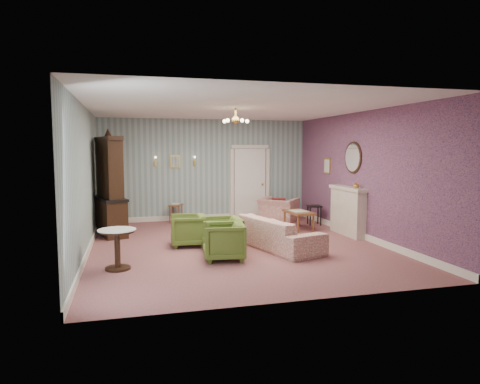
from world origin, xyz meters
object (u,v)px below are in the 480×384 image
object	(u,v)px
olive_chair_b	(222,233)
dresser	(109,183)
fireplace	(348,211)
olive_chair_a	(224,239)
olive_chair_c	(188,229)
sofa_chintz	(277,227)
wingback_chair	(279,206)
coffee_table	(299,220)
pedestal_table	(117,249)
side_table_black	(314,215)

from	to	relation	value
olive_chair_b	dresser	world-z (taller)	dresser
olive_chair_b	fireplace	distance (m)	3.38
olive_chair_a	olive_chair_c	size ratio (longest dim) A/B	1.04
olive_chair_c	sofa_chintz	xyz separation A→B (m)	(1.76, -0.68, 0.06)
olive_chair_a	olive_chair_c	bearing A→B (deg)	-152.32
fireplace	wingback_chair	bearing A→B (deg)	111.73
olive_chair_b	coffee_table	distance (m)	2.99
olive_chair_a	pedestal_table	distance (m)	1.90
olive_chair_b	dresser	bearing A→B (deg)	-133.49
fireplace	pedestal_table	xyz separation A→B (m)	(-5.26, -1.69, -0.23)
wingback_chair	side_table_black	size ratio (longest dim) A/B	1.88
olive_chair_b	dresser	size ratio (longest dim) A/B	0.31
side_table_black	coffee_table	bearing A→B (deg)	-142.64
fireplace	olive_chair_c	bearing A→B (deg)	-177.11
olive_chair_a	side_table_black	size ratio (longest dim) A/B	1.43
olive_chair_a	dresser	bearing A→B (deg)	-136.93
fireplace	pedestal_table	bearing A→B (deg)	-162.21
olive_chair_c	fireplace	size ratio (longest dim) A/B	0.52
dresser	pedestal_table	bearing A→B (deg)	-102.24
dresser	pedestal_table	xyz separation A→B (m)	(0.25, -3.16, -0.89)
olive_chair_b	olive_chair_c	world-z (taller)	olive_chair_b
side_table_black	wingback_chair	bearing A→B (deg)	129.00
wingback_chair	side_table_black	world-z (taller)	wingback_chair
fireplace	sofa_chintz	bearing A→B (deg)	-157.27
coffee_table	olive_chair_c	bearing A→B (deg)	-159.46
olive_chair_a	wingback_chair	world-z (taller)	wingback_chair
sofa_chintz	pedestal_table	size ratio (longest dim) A/B	3.14
dresser	pedestal_table	size ratio (longest dim) A/B	3.54
wingback_chair	pedestal_table	xyz separation A→B (m)	(-4.34, -3.99, -0.09)
wingback_chair	side_table_black	bearing A→B (deg)	170.31
coffee_table	pedestal_table	world-z (taller)	pedestal_table
sofa_chintz	pedestal_table	bearing A→B (deg)	88.10
sofa_chintz	coffee_table	size ratio (longest dim) A/B	2.36
pedestal_table	sofa_chintz	bearing A→B (deg)	14.36
sofa_chintz	side_table_black	distance (m)	2.98
olive_chair_a	wingback_chair	distance (m)	4.53
wingback_chair	pedestal_table	distance (m)	5.90
olive_chair_a	sofa_chintz	size ratio (longest dim) A/B	0.35
olive_chair_b	fireplace	bearing A→B (deg)	107.50
olive_chair_a	sofa_chintz	bearing A→B (deg)	123.59
olive_chair_c	wingback_chair	bearing A→B (deg)	135.47
olive_chair_b	fireplace	size ratio (longest dim) A/B	0.54
olive_chair_b	dresser	distance (m)	3.36
pedestal_table	olive_chair_c	bearing A→B (deg)	46.71
sofa_chintz	olive_chair_b	bearing A→B (deg)	73.28
olive_chair_b	dresser	xyz separation A→B (m)	(-2.25, 2.34, 0.86)
olive_chair_b	pedestal_table	xyz separation A→B (m)	(-2.00, -0.82, -0.03)
sofa_chintz	side_table_black	world-z (taller)	sofa_chintz
sofa_chintz	fireplace	xyz separation A→B (m)	(2.09, 0.88, 0.15)
dresser	fireplace	size ratio (longest dim) A/B	1.77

